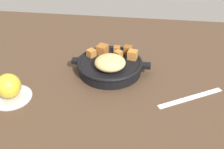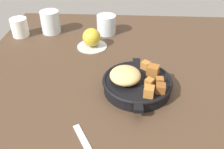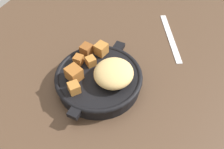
% 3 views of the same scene
% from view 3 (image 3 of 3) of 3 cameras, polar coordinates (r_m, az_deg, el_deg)
% --- Properties ---
extents(ground_plane, '(1.17, 0.98, 0.02)m').
position_cam_3_polar(ground_plane, '(0.61, 1.55, -4.76)').
color(ground_plane, '#473323').
extents(cast_iron_skillet, '(0.25, 0.21, 0.08)m').
position_cam_3_polar(cast_iron_skillet, '(0.59, -2.57, -0.56)').
color(cast_iron_skillet, black).
rests_on(cast_iron_skillet, ground_plane).
extents(butter_knife, '(0.19, 0.12, 0.00)m').
position_cam_3_polar(butter_knife, '(0.75, 13.03, 8.17)').
color(butter_knife, silver).
rests_on(butter_knife, ground_plane).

